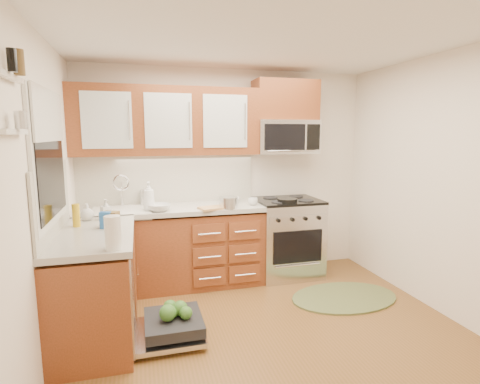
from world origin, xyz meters
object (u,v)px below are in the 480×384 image
object	(u,v)px
sink	(122,221)
stock_pot	(228,202)
range	(287,237)
cutting_board	(214,208)
paper_towel_roll	(113,233)
microwave	(285,137)
dishwasher	(169,328)
rug	(344,297)
bowl_a	(230,200)
skillet	(287,200)
cup	(253,201)
bowl_b	(159,208)
upper_cabinets	(167,121)

from	to	relation	value
sink	stock_pot	size ratio (longest dim) A/B	2.97
range	sink	xyz separation A→B (m)	(-1.93, -0.01, 0.33)
cutting_board	paper_towel_roll	size ratio (longest dim) A/B	1.28
microwave	stock_pot	xyz separation A→B (m)	(-0.79, -0.33, -0.71)
dishwasher	rug	distance (m)	1.90
microwave	cutting_board	xyz separation A→B (m)	(-0.96, -0.33, -0.76)
microwave	paper_towel_roll	world-z (taller)	microwave
rug	bowl_a	world-z (taller)	bowl_a
paper_towel_roll	skillet	bearing A→B (deg)	34.63
microwave	bowl_a	world-z (taller)	microwave
skillet	bowl_a	xyz separation A→B (m)	(-0.62, 0.31, -0.02)
sink	skillet	distance (m)	1.87
rug	cutting_board	distance (m)	1.70
skillet	microwave	bearing A→B (deg)	75.02
bowl_a	cutting_board	bearing A→B (deg)	-127.23
rug	cutting_board	bearing A→B (deg)	154.90
paper_towel_roll	cup	size ratio (longest dim) A/B	2.24
sink	paper_towel_roll	size ratio (longest dim) A/B	2.55
dishwasher	bowl_b	xyz separation A→B (m)	(-0.00, 0.95, 0.86)
microwave	cutting_board	size ratio (longest dim) A/B	2.44
sink	stock_pot	bearing A→B (deg)	-9.97
skillet	cutting_board	size ratio (longest dim) A/B	0.75
upper_cabinets	bowl_a	xyz separation A→B (m)	(0.71, -0.00, -0.92)
rug	stock_pot	size ratio (longest dim) A/B	5.56
bowl_a	cup	size ratio (longest dim) A/B	2.14
stock_pot	cup	bearing A→B (deg)	16.89
bowl_b	bowl_a	bearing A→B (deg)	20.72
cup	upper_cabinets	bearing A→B (deg)	164.28
paper_towel_roll	dishwasher	bearing A→B (deg)	39.37
upper_cabinets	range	bearing A→B (deg)	-5.89
microwave	stock_pot	bearing A→B (deg)	-157.38
microwave	paper_towel_roll	size ratio (longest dim) A/B	3.12
microwave	dishwasher	size ratio (longest dim) A/B	1.09
microwave	bowl_a	distance (m)	1.02
rug	cutting_board	size ratio (longest dim) A/B	3.74
upper_cabinets	cup	xyz separation A→B (m)	(0.93, -0.26, -0.91)
cutting_board	skillet	bearing A→B (deg)	2.55
upper_cabinets	cutting_board	distance (m)	1.10
skillet	rug	bearing A→B (deg)	-57.60
stock_pot	cup	world-z (taller)	stock_pot
sink	rug	xyz separation A→B (m)	(2.26, -0.80, -0.79)
bowl_a	rug	bearing A→B (deg)	-43.03
cutting_board	bowl_a	distance (m)	0.44
skillet	bowl_b	size ratio (longest dim) A/B	0.96
range	bowl_b	xyz separation A→B (m)	(-1.54, -0.18, 0.49)
skillet	sink	bearing A→B (deg)	175.04
stock_pot	dishwasher	bearing A→B (deg)	-129.12
stock_pot	bowl_b	size ratio (longest dim) A/B	0.87
dishwasher	cutting_board	world-z (taller)	cutting_board
stock_pot	cutting_board	distance (m)	0.18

